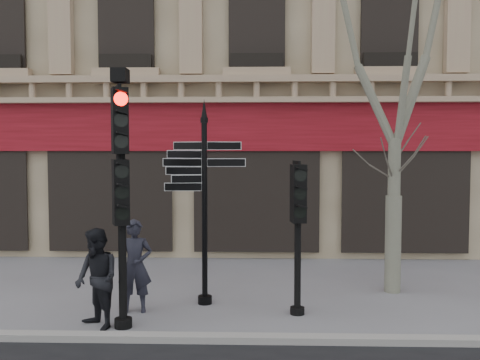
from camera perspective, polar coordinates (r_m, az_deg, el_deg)
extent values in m
plane|color=slate|center=(10.02, 1.74, -14.17)|extent=(80.00, 80.00, 0.00)
cube|color=gray|center=(8.67, 1.73, -16.59)|extent=(80.00, 0.25, 0.12)
cube|color=#9C8968|center=(22.84, 1.82, 18.58)|extent=(28.00, 15.00, 18.00)
cube|color=maroon|center=(14.44, 1.79, 5.69)|extent=(28.00, 0.25, 1.30)
cube|color=tan|center=(14.28, 1.79, 9.62)|extent=(28.00, 0.35, 0.74)
cylinder|color=black|center=(10.34, -3.80, -3.65)|extent=(0.11, 0.11, 3.51)
cylinder|color=black|center=(10.68, -3.76, -12.62)|extent=(0.27, 0.27, 0.16)
cone|color=black|center=(10.29, -3.85, 7.63)|extent=(0.12, 0.12, 0.35)
cylinder|color=black|center=(9.13, -12.49, -3.19)|extent=(0.14, 0.14, 3.98)
cylinder|color=black|center=(9.54, -12.34, -14.67)|extent=(0.30, 0.30, 0.16)
cube|color=black|center=(9.10, -12.52, -1.24)|extent=(0.57, 0.49, 1.08)
cube|color=black|center=(9.08, -12.61, 6.14)|extent=(0.57, 0.49, 1.08)
sphere|color=#FF0C05|center=(9.10, -12.64, 7.97)|extent=(0.23, 0.23, 0.23)
cube|color=black|center=(9.15, -12.68, 10.81)|extent=(0.35, 0.39, 0.23)
cylinder|color=black|center=(9.78, 6.18, -6.37)|extent=(0.13, 0.13, 2.74)
cylinder|color=black|center=(10.08, 6.13, -13.62)|extent=(0.28, 0.28, 0.15)
cube|color=black|center=(9.67, 6.21, -1.42)|extent=(0.50, 0.39, 1.04)
cylinder|color=gray|center=(11.73, 16.00, -6.58)|extent=(0.33, 0.33, 2.03)
cylinder|color=gray|center=(11.57, 16.13, 1.12)|extent=(0.26, 0.26, 1.29)
imported|color=#21212C|center=(10.16, -11.12, -8.98)|extent=(0.67, 0.48, 1.71)
imported|color=black|center=(9.39, -15.03, -10.14)|extent=(1.03, 1.03, 1.69)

